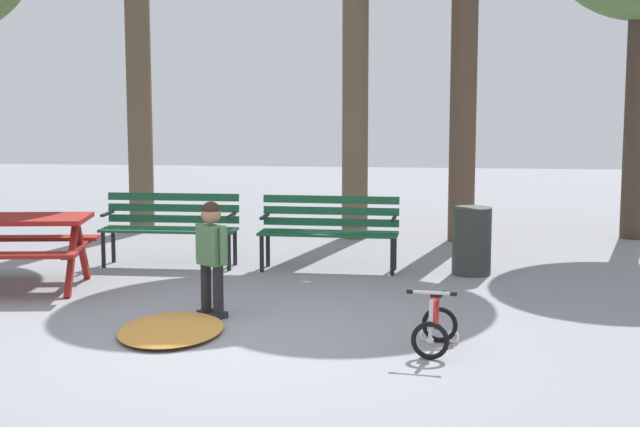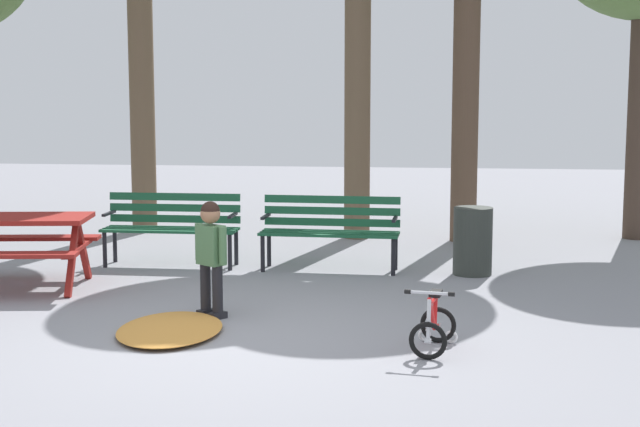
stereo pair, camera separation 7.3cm
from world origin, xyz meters
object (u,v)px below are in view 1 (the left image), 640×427
(picnic_table, at_px, (1,233))
(park_bench_left, at_px, (329,226))
(child_standing, at_px, (211,249))
(kids_bicycle, at_px, (435,326))
(park_bench_far_left, at_px, (171,223))
(trash_bin, at_px, (472,241))

(picnic_table, distance_m, park_bench_left, 3.61)
(child_standing, relative_size, kids_bicycle, 1.79)
(kids_bicycle, bearing_deg, picnic_table, 157.42)
(picnic_table, bearing_deg, kids_bicycle, -22.58)
(picnic_table, xyz_separation_m, park_bench_far_left, (1.40, 1.51, -0.08))
(child_standing, xyz_separation_m, trash_bin, (2.46, 2.35, -0.25))
(park_bench_far_left, xyz_separation_m, trash_bin, (3.53, -0.15, -0.13))
(child_standing, bearing_deg, park_bench_far_left, 113.29)
(trash_bin, bearing_deg, child_standing, -136.27)
(park_bench_far_left, distance_m, kids_bicycle, 4.60)
(trash_bin, bearing_deg, kids_bicycle, -97.57)
(child_standing, relative_size, trash_bin, 1.40)
(picnic_table, height_order, child_standing, child_standing)
(park_bench_far_left, height_order, park_bench_left, same)
(park_bench_left, distance_m, kids_bicycle, 3.55)
(park_bench_left, height_order, trash_bin, park_bench_left)
(child_standing, bearing_deg, trash_bin, 43.73)
(child_standing, height_order, kids_bicycle, child_standing)
(park_bench_left, xyz_separation_m, child_standing, (-0.83, -2.44, 0.12))
(park_bench_left, bearing_deg, picnic_table, -156.33)
(picnic_table, bearing_deg, park_bench_left, 23.67)
(picnic_table, height_order, park_bench_far_left, park_bench_far_left)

